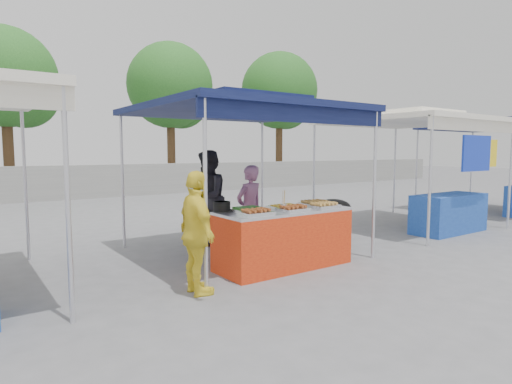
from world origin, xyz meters
TOP-DOWN VIEW (x-y plane):
  - ground_plane at (0.00, 0.00)m, footprint 80.00×80.00m
  - back_wall at (0.00, 11.00)m, footprint 40.00×0.25m
  - main_canopy at (0.00, 0.97)m, footprint 3.20×3.20m
  - neighbor_stall_right at (4.50, 0.57)m, footprint 3.20×3.20m
  - tree_1 at (-2.12, 12.75)m, footprint 3.57×3.52m
  - tree_2 at (4.32, 13.21)m, footprint 3.79×3.78m
  - tree_3 at (10.44, 13.11)m, footprint 3.98×3.98m
  - vendor_table at (0.00, -0.10)m, footprint 2.00×0.80m
  - food_tray_fl at (-0.66, -0.33)m, footprint 0.42×0.30m
  - food_tray_fm at (-0.02, -0.34)m, footprint 0.42×0.30m
  - food_tray_fr at (0.58, -0.34)m, footprint 0.42×0.30m
  - food_tray_bl at (-0.58, -0.03)m, footprint 0.42×0.30m
  - food_tray_bm at (0.04, -0.05)m, footprint 0.42×0.30m
  - food_tray_br at (0.65, -0.04)m, footprint 0.42×0.30m
  - cooking_pot at (-0.84, 0.24)m, footprint 0.24×0.24m
  - skewer_cup at (-0.13, -0.26)m, footprint 0.09×0.09m
  - wok_burner at (1.15, 0.03)m, footprint 0.55×0.55m
  - crate_left at (-0.29, 0.42)m, footprint 0.45×0.32m
  - crate_right at (0.36, 0.54)m, footprint 0.48×0.34m
  - crate_stacked at (0.36, 0.54)m, footprint 0.46×0.32m
  - vendor_woman at (0.07, 0.88)m, footprint 0.59×0.44m
  - helper_man at (-0.18, 1.86)m, footprint 1.05×1.04m
  - customer_person at (-1.59, -0.45)m, footprint 0.44×0.89m

SIDE VIEW (x-z plane):
  - ground_plane at x=0.00m, z-range 0.00..0.00m
  - crate_left at x=-0.29m, z-range 0.00..0.27m
  - crate_right at x=0.36m, z-range 0.00..0.29m
  - vendor_table at x=0.00m, z-range 0.00..0.85m
  - crate_stacked at x=0.36m, z-range 0.29..0.57m
  - wok_burner at x=1.15m, z-range 0.08..1.01m
  - back_wall at x=0.00m, z-range 0.00..1.20m
  - vendor_woman at x=0.07m, z-range 0.00..1.46m
  - customer_person at x=-1.59m, z-range 0.00..1.47m
  - helper_man at x=-0.18m, z-range 0.00..1.71m
  - food_tray_fl at x=-0.66m, z-range 0.85..0.92m
  - food_tray_fm at x=-0.02m, z-range 0.85..0.92m
  - food_tray_fr at x=0.58m, z-range 0.85..0.92m
  - food_tray_bl at x=-0.58m, z-range 0.85..0.92m
  - food_tray_bm at x=0.04m, z-range 0.85..0.92m
  - food_tray_br at x=0.65m, z-range 0.85..0.92m
  - skewer_cup at x=-0.13m, z-range 0.85..0.96m
  - cooking_pot at x=-0.84m, z-range 0.85..0.99m
  - neighbor_stall_right at x=4.50m, z-range 0.32..2.89m
  - main_canopy at x=0.00m, z-range 1.08..3.65m
  - tree_1 at x=-2.12m, z-range 1.11..7.16m
  - tree_2 at x=4.32m, z-range 1.19..7.69m
  - tree_3 at x=10.44m, z-range 1.26..8.10m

